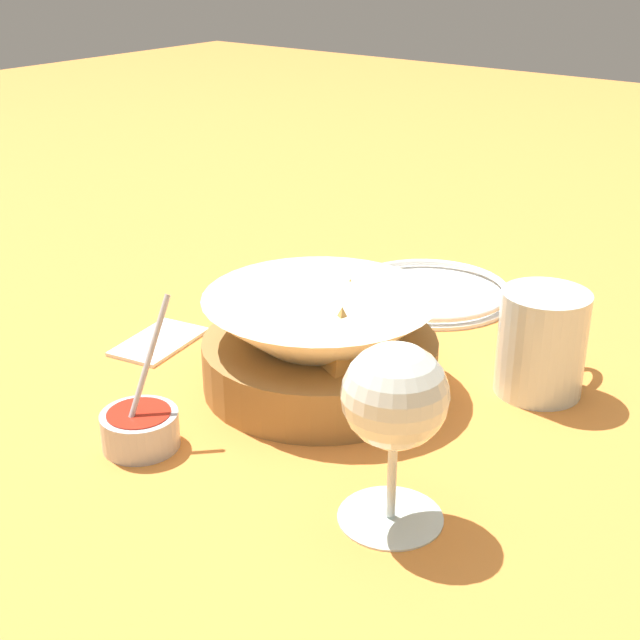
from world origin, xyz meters
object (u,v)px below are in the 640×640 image
(food_basket, at_px, (320,347))
(beer_mug, at_px, (542,346))
(wine_glass, at_px, (395,403))
(sauce_cup, at_px, (140,427))
(side_plate, at_px, (427,291))

(food_basket, bearing_deg, beer_mug, -55.05)
(wine_glass, relative_size, beer_mug, 1.18)
(sauce_cup, xyz_separation_m, wine_glass, (0.05, -0.22, 0.08))
(food_basket, height_order, wine_glass, wine_glass)
(sauce_cup, bearing_deg, food_basket, -16.33)
(side_plate, bearing_deg, wine_glass, -152.07)
(wine_glass, height_order, beer_mug, wine_glass)
(food_basket, distance_m, sauce_cup, 0.19)
(wine_glass, bearing_deg, sauce_cup, 101.40)
(wine_glass, height_order, side_plate, wine_glass)
(sauce_cup, distance_m, wine_glass, 0.24)
(sauce_cup, height_order, wine_glass, wine_glass)
(wine_glass, bearing_deg, food_basket, 51.72)
(food_basket, relative_size, beer_mug, 1.84)
(beer_mug, distance_m, side_plate, 0.25)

